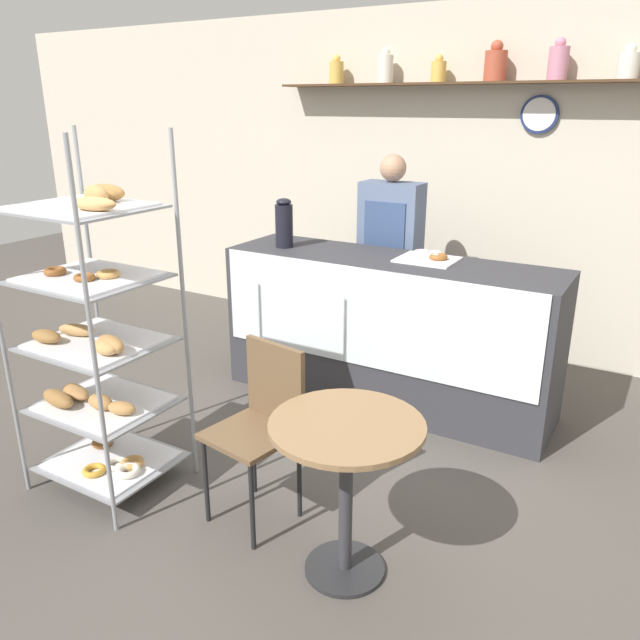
# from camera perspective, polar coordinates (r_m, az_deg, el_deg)

# --- Properties ---
(ground_plane) EXTENTS (14.00, 14.00, 0.00)m
(ground_plane) POSITION_cam_1_polar(r_m,az_deg,el_deg) (3.41, -4.33, -16.16)
(ground_plane) COLOR #4C4742
(back_wall) EXTENTS (10.00, 0.30, 2.70)m
(back_wall) POSITION_cam_1_polar(r_m,az_deg,el_deg) (5.27, 12.72, 12.21)
(back_wall) COLOR beige
(back_wall) RESTS_ON ground_plane
(display_counter) EXTENTS (2.25, 0.62, 1.01)m
(display_counter) POSITION_cam_1_polar(r_m,az_deg,el_deg) (4.26, 6.18, -1.01)
(display_counter) COLOR #333338
(display_counter) RESTS_ON ground_plane
(pastry_rack) EXTENTS (0.70, 0.61, 1.86)m
(pastry_rack) POSITION_cam_1_polar(r_m,az_deg,el_deg) (3.36, -19.81, -1.71)
(pastry_rack) COLOR gray
(pastry_rack) RESTS_ON ground_plane
(person_worker) EXTENTS (0.45, 0.23, 1.63)m
(person_worker) POSITION_cam_1_polar(r_m,az_deg,el_deg) (4.72, 6.39, 5.77)
(person_worker) COLOR #282833
(person_worker) RESTS_ON ground_plane
(cafe_table) EXTENTS (0.65, 0.65, 0.74)m
(cafe_table) POSITION_cam_1_polar(r_m,az_deg,el_deg) (2.67, 2.42, -12.90)
(cafe_table) COLOR #262628
(cafe_table) RESTS_ON ground_plane
(cafe_chair) EXTENTS (0.44, 0.44, 0.89)m
(cafe_chair) POSITION_cam_1_polar(r_m,az_deg,el_deg) (3.06, -5.23, -8.56)
(cafe_chair) COLOR black
(cafe_chair) RESTS_ON ground_plane
(coffee_carafe) EXTENTS (0.12, 0.12, 0.34)m
(coffee_carafe) POSITION_cam_1_polar(r_m,az_deg,el_deg) (4.40, -3.30, 8.81)
(coffee_carafe) COLOR black
(coffee_carafe) RESTS_ON display_counter
(donut_tray_counter) EXTENTS (0.37, 0.32, 0.05)m
(donut_tray_counter) POSITION_cam_1_polar(r_m,az_deg,el_deg) (4.12, 9.97, 5.71)
(donut_tray_counter) COLOR white
(donut_tray_counter) RESTS_ON display_counter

